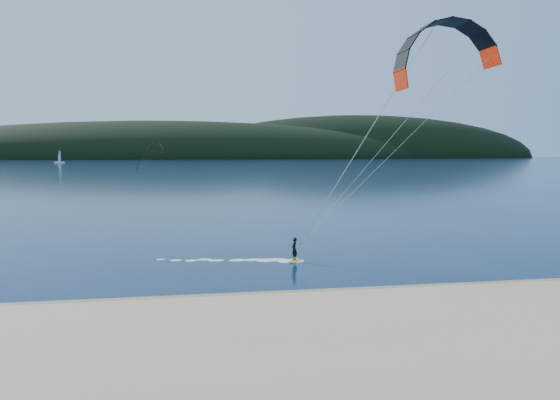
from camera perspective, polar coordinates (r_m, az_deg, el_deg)
name	(u,v)px	position (r m, az deg, el deg)	size (l,w,h in m)	color
ground	(285,328)	(23.41, 0.65, -14.71)	(1800.00, 1800.00, 0.00)	#071B3A
wet_sand	(272,298)	(27.61, -0.95, -11.42)	(220.00, 2.50, 0.10)	#8C7951
headland	(205,158)	(766.99, -8.74, 4.85)	(1200.00, 310.00, 140.00)	black
kitesurfer_near	(437,81)	(35.36, 17.91, 13.10)	(24.00, 7.20, 16.67)	yellow
kitesurfer_far	(155,151)	(226.12, -14.46, 5.58)	(12.82, 8.49, 13.23)	yellow
sailboat	(59,162)	(436.31, -24.40, 4.07)	(8.07, 5.00, 11.23)	white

